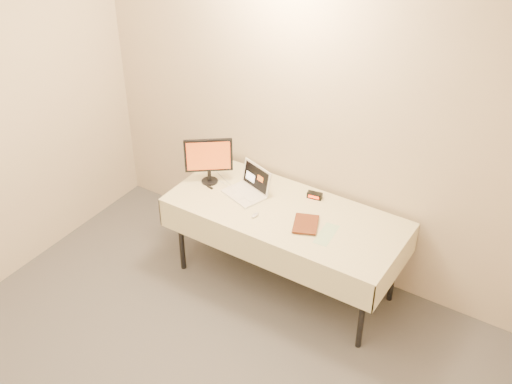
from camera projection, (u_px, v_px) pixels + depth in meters
The scene contains 9 objects.
back_wall at pixel (318, 117), 4.90m from camera, with size 4.00×0.10×2.70m, color beige.
table at pixel (285, 218), 4.97m from camera, with size 1.86×0.81×0.74m.
laptop at pixel (249, 187), 5.11m from camera, with size 0.39×0.35×0.22m.
monitor at pixel (209, 157), 5.14m from camera, with size 0.32×0.25×0.40m.
book at pixel (294, 211), 4.73m from camera, with size 0.18×0.02×0.24m, color brown.
alarm_clock at pixel (315, 195), 5.07m from camera, with size 0.13×0.07×0.05m.
clicker at pixel (255, 215), 4.87m from camera, with size 0.04×0.08×0.02m, color silver.
paper_form at pixel (326, 234), 4.69m from camera, with size 0.11×0.27×0.00m, color #ACD8AE.
usb_dongle at pixel (210, 187), 5.20m from camera, with size 0.06×0.02×0.01m, color black.
Camera 1 is at (1.96, -1.44, 3.64)m, focal length 45.00 mm.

